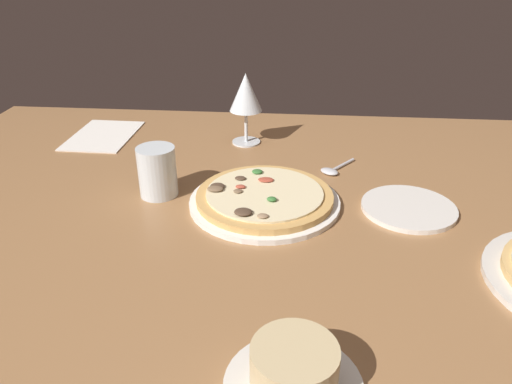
{
  "coord_description": "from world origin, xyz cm",
  "views": [
    {
      "loc": [
        -8.54,
        77.46,
        48.0
      ],
      "look_at": [
        -1.51,
        -1.02,
        7.0
      ],
      "focal_mm": 34.33,
      "sensor_mm": 36.0,
      "label": 1
    }
  ],
  "objects_px": {
    "side_plate": "(409,208)",
    "paper_menu": "(103,135)",
    "pizza_main": "(264,198)",
    "ramekin_on_saucer": "(294,373)",
    "spoon": "(333,170)",
    "wine_glass_far": "(246,94)",
    "water_glass": "(158,175)"
  },
  "relations": [
    {
      "from": "paper_menu",
      "to": "pizza_main",
      "type": "bearing_deg",
      "value": 144.61
    },
    {
      "from": "water_glass",
      "to": "spoon",
      "type": "height_order",
      "value": "water_glass"
    },
    {
      "from": "wine_glass_far",
      "to": "spoon",
      "type": "bearing_deg",
      "value": 143.41
    },
    {
      "from": "ramekin_on_saucer",
      "to": "spoon",
      "type": "height_order",
      "value": "ramekin_on_saucer"
    },
    {
      "from": "ramekin_on_saucer",
      "to": "side_plate",
      "type": "xyz_separation_m",
      "value": [
        -0.2,
        -0.42,
        -0.02
      ]
    },
    {
      "from": "wine_glass_far",
      "to": "water_glass",
      "type": "bearing_deg",
      "value": 63.84
    },
    {
      "from": "side_plate",
      "to": "pizza_main",
      "type": "bearing_deg",
      "value": 0.16
    },
    {
      "from": "wine_glass_far",
      "to": "side_plate",
      "type": "relative_size",
      "value": 0.99
    },
    {
      "from": "ramekin_on_saucer",
      "to": "spoon",
      "type": "xyz_separation_m",
      "value": [
        -0.07,
        -0.57,
        -0.02
      ]
    },
    {
      "from": "side_plate",
      "to": "paper_menu",
      "type": "bearing_deg",
      "value": -24.54
    },
    {
      "from": "pizza_main",
      "to": "paper_menu",
      "type": "xyz_separation_m",
      "value": [
        0.43,
        -0.32,
        -0.01
      ]
    },
    {
      "from": "wine_glass_far",
      "to": "water_glass",
      "type": "xyz_separation_m",
      "value": [
        0.14,
        0.28,
        -0.08
      ]
    },
    {
      "from": "paper_menu",
      "to": "spoon",
      "type": "distance_m",
      "value": 0.58
    },
    {
      "from": "ramekin_on_saucer",
      "to": "side_plate",
      "type": "height_order",
      "value": "ramekin_on_saucer"
    },
    {
      "from": "pizza_main",
      "to": "ramekin_on_saucer",
      "type": "distance_m",
      "value": 0.42
    },
    {
      "from": "water_glass",
      "to": "paper_menu",
      "type": "bearing_deg",
      "value": -52.88
    },
    {
      "from": "water_glass",
      "to": "spoon",
      "type": "relative_size",
      "value": 1.0
    },
    {
      "from": "ramekin_on_saucer",
      "to": "paper_menu",
      "type": "relative_size",
      "value": 0.72
    },
    {
      "from": "wine_glass_far",
      "to": "water_glass",
      "type": "distance_m",
      "value": 0.32
    },
    {
      "from": "pizza_main",
      "to": "ramekin_on_saucer",
      "type": "relative_size",
      "value": 1.81
    },
    {
      "from": "water_glass",
      "to": "paper_menu",
      "type": "xyz_separation_m",
      "value": [
        0.22,
        -0.29,
        -0.04
      ]
    },
    {
      "from": "water_glass",
      "to": "wine_glass_far",
      "type": "bearing_deg",
      "value": -116.16
    },
    {
      "from": "pizza_main",
      "to": "spoon",
      "type": "xyz_separation_m",
      "value": [
        -0.13,
        -0.15,
        -0.01
      ]
    },
    {
      "from": "water_glass",
      "to": "side_plate",
      "type": "height_order",
      "value": "water_glass"
    },
    {
      "from": "spoon",
      "to": "side_plate",
      "type": "bearing_deg",
      "value": 129.96
    },
    {
      "from": "pizza_main",
      "to": "wine_glass_far",
      "type": "xyz_separation_m",
      "value": [
        0.07,
        -0.3,
        0.11
      ]
    },
    {
      "from": "pizza_main",
      "to": "wine_glass_far",
      "type": "bearing_deg",
      "value": -77.71
    },
    {
      "from": "pizza_main",
      "to": "wine_glass_far",
      "type": "height_order",
      "value": "wine_glass_far"
    },
    {
      "from": "ramekin_on_saucer",
      "to": "wine_glass_far",
      "type": "distance_m",
      "value": 0.74
    },
    {
      "from": "water_glass",
      "to": "side_plate",
      "type": "distance_m",
      "value": 0.47
    },
    {
      "from": "pizza_main",
      "to": "side_plate",
      "type": "relative_size",
      "value": 1.64
    },
    {
      "from": "pizza_main",
      "to": "ramekin_on_saucer",
      "type": "xyz_separation_m",
      "value": [
        -0.06,
        0.42,
        0.01
      ]
    }
  ]
}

